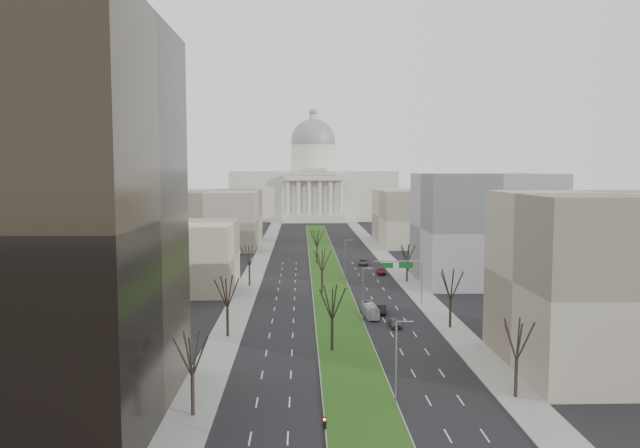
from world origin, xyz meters
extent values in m
plane|color=black|center=(0.00, 120.00, 0.00)|extent=(600.00, 600.00, 0.00)
cube|color=#999993|center=(0.00, 119.00, 0.07)|extent=(8.00, 222.00, 0.15)
cube|color=#224813|center=(0.00, 119.00, 0.17)|extent=(7.70, 221.70, 0.06)
cube|color=gray|center=(-17.50, 95.00, 0.07)|extent=(5.00, 330.00, 0.15)
cube|color=gray|center=(17.50, 95.00, 0.07)|extent=(5.00, 330.00, 0.15)
cube|color=beige|center=(0.00, 270.00, 12.00)|extent=(80.00, 40.00, 24.00)
cube|color=beige|center=(0.00, 247.00, 2.00)|extent=(30.00, 6.00, 4.00)
cube|color=beige|center=(0.00, 247.00, 21.00)|extent=(28.00, 5.00, 2.50)
cube|color=beige|center=(0.00, 247.00, 23.00)|extent=(20.00, 5.00, 1.80)
cube|color=beige|center=(0.00, 247.00, 24.60)|extent=(12.00, 5.00, 1.60)
cylinder|color=beige|center=(0.00, 270.00, 30.00)|extent=(22.00, 22.00, 14.00)
sphere|color=gray|center=(0.00, 270.00, 39.00)|extent=(22.00, 22.00, 22.00)
cylinder|color=beige|center=(0.00, 270.00, 50.00)|extent=(4.00, 4.00, 4.00)
sphere|color=gray|center=(0.00, 270.00, 53.00)|extent=(4.00, 4.00, 4.00)
cylinder|color=beige|center=(-12.50, 247.00, 12.00)|extent=(2.00, 2.00, 16.00)
cylinder|color=beige|center=(-7.50, 247.00, 12.00)|extent=(2.00, 2.00, 16.00)
cylinder|color=beige|center=(-2.50, 247.00, 12.00)|extent=(2.00, 2.00, 16.00)
cylinder|color=beige|center=(2.50, 247.00, 12.00)|extent=(2.00, 2.00, 16.00)
cylinder|color=beige|center=(7.50, 247.00, 12.00)|extent=(2.00, 2.00, 16.00)
cylinder|color=beige|center=(12.50, 247.00, 12.00)|extent=(2.00, 2.00, 16.00)
cube|color=gray|center=(-33.00, 85.00, 7.00)|extent=(26.00, 22.00, 14.00)
cube|color=#7A6E5E|center=(33.00, 32.00, 11.00)|extent=(26.00, 24.00, 22.00)
cube|color=slate|center=(34.00, 92.00, 12.00)|extent=(28.00, 26.00, 24.00)
cube|color=#7A6E5E|center=(-35.00, 160.00, 9.00)|extent=(30.00, 40.00, 18.00)
cube|color=gray|center=(35.00, 165.00, 9.00)|extent=(30.00, 40.00, 18.00)
cylinder|color=black|center=(-17.20, 18.00, 2.04)|extent=(0.40, 0.40, 4.08)
cylinder|color=black|center=(-17.20, 48.00, 2.16)|extent=(0.40, 0.40, 4.32)
cylinder|color=black|center=(-17.20, 88.00, 2.11)|extent=(0.40, 0.40, 4.22)
cylinder|color=black|center=(17.20, 22.00, 2.06)|extent=(0.40, 0.40, 4.13)
cylinder|color=black|center=(17.20, 52.00, 2.21)|extent=(0.40, 0.40, 4.42)
cylinder|color=black|center=(17.20, 92.00, 2.02)|extent=(0.40, 0.40, 4.03)
cylinder|color=black|center=(-2.00, 40.00, 2.16)|extent=(0.40, 0.40, 4.32)
cylinder|color=black|center=(-2.00, 80.00, 2.16)|extent=(0.40, 0.40, 4.32)
cylinder|color=black|center=(-2.00, 120.00, 2.16)|extent=(0.40, 0.40, 4.32)
cylinder|color=gray|center=(3.70, 20.00, 4.50)|extent=(0.20, 0.20, 9.00)
cylinder|color=gray|center=(4.60, 20.00, 9.10)|extent=(1.80, 0.12, 0.12)
cylinder|color=gray|center=(3.70, 55.00, 4.50)|extent=(0.20, 0.20, 9.00)
cylinder|color=gray|center=(4.60, 55.00, 9.10)|extent=(1.80, 0.12, 0.12)
cylinder|color=gray|center=(3.70, 95.00, 4.50)|extent=(0.20, 0.20, 9.00)
cylinder|color=gray|center=(4.60, 95.00, 9.10)|extent=(1.80, 0.12, 0.12)
cylinder|color=#2D2D30|center=(-4.30, 7.00, 2.10)|extent=(0.16, 0.16, 4.20)
cube|color=black|center=(-4.30, 6.82, 3.80)|extent=(0.32, 0.22, 1.00)
cylinder|color=#FF0C05|center=(-4.30, 6.70, 4.15)|extent=(0.22, 0.06, 0.22)
cylinder|color=gray|center=(16.20, 70.00, 4.00)|extent=(0.24, 0.24, 8.00)
cylinder|color=gray|center=(11.70, 70.00, 8.00)|extent=(9.00, 0.18, 0.18)
cube|color=#0C591E|center=(13.20, 70.08, 7.20)|extent=(2.60, 0.08, 1.00)
cube|color=#0C591E|center=(9.70, 70.08, 7.20)|extent=(2.20, 0.08, 1.00)
imported|color=#4A4D51|center=(8.60, 52.89, 0.70)|extent=(1.95, 4.23, 1.41)
imported|color=black|center=(7.72, 62.31, 0.75)|extent=(2.24, 4.75, 1.50)
imported|color=maroon|center=(12.88, 102.61, 0.76)|extent=(2.57, 5.38, 1.51)
imported|color=#414348|center=(10.04, 117.22, 0.73)|extent=(2.94, 5.44, 1.45)
imported|color=silver|center=(5.50, 60.12, 1.10)|extent=(2.36, 8.01, 2.20)
camera|label=1|loc=(-6.23, -43.51, 24.94)|focal=35.00mm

